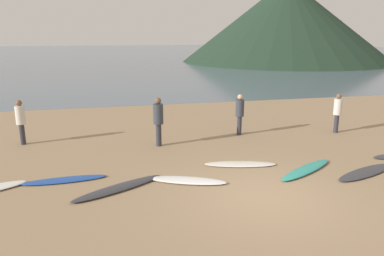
{
  "coord_description": "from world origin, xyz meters",
  "views": [
    {
      "loc": [
        -3.7,
        -7.9,
        3.98
      ],
      "look_at": [
        -0.73,
        4.83,
        0.6
      ],
      "focal_mm": 34.77,
      "sensor_mm": 36.0,
      "label": 1
    }
  ],
  "objects_px": {
    "surfboard_2": "(64,180)",
    "surfboard_3": "(119,188)",
    "surfboard_7": "(366,172)",
    "person_3": "(21,119)",
    "person_0": "(338,110)",
    "person_1": "(240,111)",
    "surfboard_4": "(188,180)",
    "person_2": "(158,118)",
    "surfboard_5": "(240,164)",
    "surfboard_6": "(306,169)"
  },
  "relations": [
    {
      "from": "surfboard_2",
      "to": "surfboard_3",
      "type": "height_order",
      "value": "surfboard_3"
    },
    {
      "from": "surfboard_2",
      "to": "surfboard_7",
      "type": "xyz_separation_m",
      "value": [
        8.48,
        -1.38,
        0.0
      ]
    },
    {
      "from": "surfboard_7",
      "to": "person_3",
      "type": "xyz_separation_m",
      "value": [
        -10.28,
        5.36,
        0.93
      ]
    },
    {
      "from": "person_0",
      "to": "person_1",
      "type": "height_order",
      "value": "person_1"
    },
    {
      "from": "surfboard_7",
      "to": "person_0",
      "type": "relative_size",
      "value": 1.52
    },
    {
      "from": "surfboard_2",
      "to": "surfboard_7",
      "type": "bearing_deg",
      "value": -12.27
    },
    {
      "from": "surfboard_2",
      "to": "surfboard_7",
      "type": "relative_size",
      "value": 0.93
    },
    {
      "from": "surfboard_2",
      "to": "person_0",
      "type": "relative_size",
      "value": 1.41
    },
    {
      "from": "surfboard_4",
      "to": "surfboard_7",
      "type": "height_order",
      "value": "surfboard_4"
    },
    {
      "from": "surfboard_4",
      "to": "person_2",
      "type": "distance_m",
      "value": 3.66
    },
    {
      "from": "surfboard_2",
      "to": "person_1",
      "type": "relative_size",
      "value": 1.39
    },
    {
      "from": "surfboard_5",
      "to": "person_1",
      "type": "height_order",
      "value": "person_1"
    },
    {
      "from": "surfboard_4",
      "to": "surfboard_6",
      "type": "height_order",
      "value": "surfboard_6"
    },
    {
      "from": "surfboard_5",
      "to": "person_1",
      "type": "distance_m",
      "value": 3.66
    },
    {
      "from": "surfboard_2",
      "to": "surfboard_6",
      "type": "bearing_deg",
      "value": -9.79
    },
    {
      "from": "surfboard_5",
      "to": "surfboard_6",
      "type": "xyz_separation_m",
      "value": [
        1.73,
        -0.91,
        0.01
      ]
    },
    {
      "from": "surfboard_7",
      "to": "person_1",
      "type": "relative_size",
      "value": 1.49
    },
    {
      "from": "person_2",
      "to": "person_1",
      "type": "bearing_deg",
      "value": -113.29
    },
    {
      "from": "person_1",
      "to": "person_3",
      "type": "distance_m",
      "value": 8.16
    },
    {
      "from": "person_2",
      "to": "surfboard_3",
      "type": "bearing_deg",
      "value": 120.19
    },
    {
      "from": "person_1",
      "to": "person_3",
      "type": "xyz_separation_m",
      "value": [
        -8.14,
        0.54,
        0.01
      ]
    },
    {
      "from": "person_1",
      "to": "surfboard_5",
      "type": "bearing_deg",
      "value": 96.79
    },
    {
      "from": "surfboard_2",
      "to": "person_3",
      "type": "distance_m",
      "value": 4.46
    },
    {
      "from": "surfboard_3",
      "to": "surfboard_5",
      "type": "bearing_deg",
      "value": -13.19
    },
    {
      "from": "surfboard_5",
      "to": "person_1",
      "type": "xyz_separation_m",
      "value": [
        1.18,
        3.34,
        0.93
      ]
    },
    {
      "from": "surfboard_2",
      "to": "surfboard_4",
      "type": "distance_m",
      "value": 3.4
    },
    {
      "from": "surfboard_7",
      "to": "person_1",
      "type": "height_order",
      "value": "person_1"
    },
    {
      "from": "surfboard_5",
      "to": "surfboard_6",
      "type": "height_order",
      "value": "surfboard_6"
    },
    {
      "from": "surfboard_3",
      "to": "surfboard_7",
      "type": "xyz_separation_m",
      "value": [
        7.04,
        -0.47,
        -0.01
      ]
    },
    {
      "from": "surfboard_2",
      "to": "surfboard_6",
      "type": "xyz_separation_m",
      "value": [
        6.9,
        -0.82,
        0.01
      ]
    },
    {
      "from": "surfboard_4",
      "to": "surfboard_6",
      "type": "distance_m",
      "value": 3.6
    },
    {
      "from": "surfboard_6",
      "to": "surfboard_7",
      "type": "bearing_deg",
      "value": -50.13
    },
    {
      "from": "surfboard_6",
      "to": "person_0",
      "type": "xyz_separation_m",
      "value": [
        3.41,
        3.68,
        0.9
      ]
    },
    {
      "from": "surfboard_2",
      "to": "person_0",
      "type": "distance_m",
      "value": 10.74
    },
    {
      "from": "surfboard_4",
      "to": "surfboard_7",
      "type": "xyz_separation_m",
      "value": [
        5.18,
        -0.55,
        -0.01
      ]
    },
    {
      "from": "person_2",
      "to": "person_3",
      "type": "relative_size",
      "value": 1.07
    },
    {
      "from": "person_2",
      "to": "person_3",
      "type": "distance_m",
      "value": 4.98
    },
    {
      "from": "person_0",
      "to": "person_3",
      "type": "relative_size",
      "value": 0.98
    },
    {
      "from": "surfboard_6",
      "to": "person_0",
      "type": "relative_size",
      "value": 1.56
    },
    {
      "from": "surfboard_2",
      "to": "person_1",
      "type": "distance_m",
      "value": 7.28
    },
    {
      "from": "surfboard_4",
      "to": "surfboard_2",
      "type": "bearing_deg",
      "value": -171.97
    },
    {
      "from": "surfboard_3",
      "to": "surfboard_6",
      "type": "distance_m",
      "value": 5.46
    },
    {
      "from": "person_0",
      "to": "person_3",
      "type": "height_order",
      "value": "person_3"
    },
    {
      "from": "surfboard_3",
      "to": "person_3",
      "type": "xyz_separation_m",
      "value": [
        -3.23,
        4.89,
        0.92
      ]
    },
    {
      "from": "person_0",
      "to": "surfboard_5",
      "type": "bearing_deg",
      "value": 105.36
    },
    {
      "from": "surfboard_4",
      "to": "person_0",
      "type": "relative_size",
      "value": 1.34
    },
    {
      "from": "surfboard_3",
      "to": "surfboard_7",
      "type": "relative_size",
      "value": 1.08
    },
    {
      "from": "person_1",
      "to": "surfboard_3",
      "type": "bearing_deg",
      "value": 67.8
    },
    {
      "from": "surfboard_7",
      "to": "person_2",
      "type": "height_order",
      "value": "person_2"
    },
    {
      "from": "surfboard_6",
      "to": "person_1",
      "type": "xyz_separation_m",
      "value": [
        -0.55,
        4.25,
        0.91
      ]
    }
  ]
}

